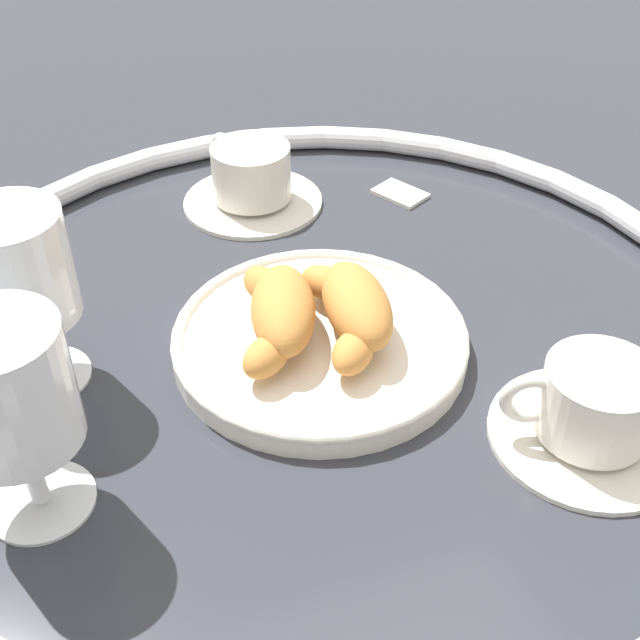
# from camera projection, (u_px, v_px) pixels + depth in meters

# --- Properties ---
(ground_plane) EXTENTS (2.20, 2.20, 0.00)m
(ground_plane) POSITION_uv_depth(u_px,v_px,m) (320.00, 336.00, 0.65)
(ground_plane) COLOR #2D3038
(table_chrome_rim) EXTENTS (0.68, 0.68, 0.02)m
(table_chrome_rim) POSITION_uv_depth(u_px,v_px,m) (320.00, 325.00, 0.65)
(table_chrome_rim) COLOR silver
(table_chrome_rim) RESTS_ON ground_plane
(pastry_plate) EXTENTS (0.23, 0.23, 0.02)m
(pastry_plate) POSITION_uv_depth(u_px,v_px,m) (320.00, 339.00, 0.63)
(pastry_plate) COLOR silver
(pastry_plate) RESTS_ON ground_plane
(croissant_large) EXTENTS (0.14, 0.07, 0.04)m
(croissant_large) POSITION_uv_depth(u_px,v_px,m) (352.00, 307.00, 0.62)
(croissant_large) COLOR #BC7A38
(croissant_large) RESTS_ON pastry_plate
(croissant_small) EXTENTS (0.13, 0.09, 0.04)m
(croissant_small) POSITION_uv_depth(u_px,v_px,m) (279.00, 312.00, 0.61)
(croissant_small) COLOR #BC7A38
(croissant_small) RESTS_ON pastry_plate
(coffee_cup_near) EXTENTS (0.14, 0.14, 0.06)m
(coffee_cup_near) POSITION_uv_depth(u_px,v_px,m) (592.00, 410.00, 0.55)
(coffee_cup_near) COLOR silver
(coffee_cup_near) RESTS_ON ground_plane
(coffee_cup_far) EXTENTS (0.14, 0.14, 0.06)m
(coffee_cup_far) POSITION_uv_depth(u_px,v_px,m) (251.00, 180.00, 0.80)
(coffee_cup_far) COLOR silver
(coffee_cup_far) RESTS_ON ground_plane
(juice_glass_left) EXTENTS (0.08, 0.08, 0.14)m
(juice_glass_left) POSITION_uv_depth(u_px,v_px,m) (17.00, 273.00, 0.56)
(juice_glass_left) COLOR white
(juice_glass_left) RESTS_ON ground_plane
(juice_glass_right) EXTENTS (0.08, 0.08, 0.14)m
(juice_glass_right) POSITION_uv_depth(u_px,v_px,m) (9.00, 397.00, 0.47)
(juice_glass_right) COLOR white
(juice_glass_right) RESTS_ON ground_plane
(sugar_packet) EXTENTS (0.06, 0.05, 0.01)m
(sugar_packet) POSITION_uv_depth(u_px,v_px,m) (400.00, 192.00, 0.82)
(sugar_packet) COLOR white
(sugar_packet) RESTS_ON ground_plane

